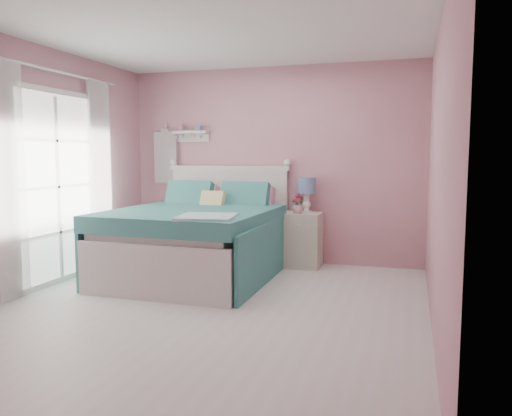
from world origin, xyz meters
The scene contains 13 objects.
floor centered at (0.00, 0.00, 0.00)m, with size 4.50×4.50×0.00m, color silver.
room_shell centered at (0.00, 0.00, 1.58)m, with size 4.50×4.50×4.50m.
bed centered at (-0.60, 1.14, 0.42)m, with size 1.80×2.24×1.29m.
nightstand centered at (0.48, 1.99, 0.35)m, with size 0.48×0.48×0.70m.
table_lamp centered at (0.52, 2.05, 1.01)m, with size 0.23×0.23×0.45m.
vase centered at (0.40, 2.04, 0.77)m, with size 0.13×0.13×0.14m, color silver.
teacup centered at (0.44, 1.87, 0.74)m, with size 0.11×0.11×0.09m, color pink.
roses centered at (0.40, 2.04, 0.88)m, with size 0.14×0.11×0.12m.
wall_shelf centered at (-1.16, 2.19, 1.73)m, with size 0.50×0.15×0.25m.
hanging_dress centered at (-1.55, 2.18, 1.40)m, with size 0.34×0.03×0.72m, color white.
french_door centered at (-1.97, 0.40, 1.07)m, with size 0.04×1.32×2.16m.
curtain_near centered at (-1.92, -0.34, 1.18)m, with size 0.04×0.40×2.32m, color white.
curtain_far centered at (-1.92, 1.14, 1.18)m, with size 0.04×0.40×2.32m, color white.
Camera 1 is at (1.80, -4.24, 1.43)m, focal length 35.00 mm.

